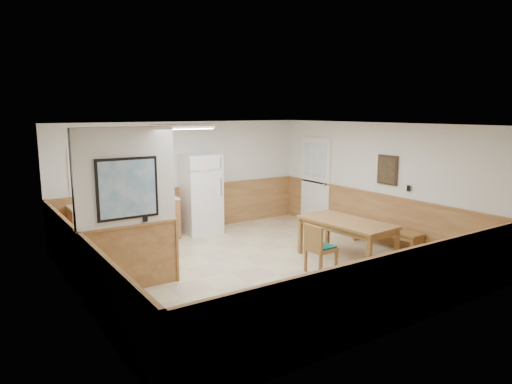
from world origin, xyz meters
TOP-DOWN VIEW (x-y plane):
  - ground at (0.00, 0.00)m, footprint 6.00×6.00m
  - ceiling at (0.00, 0.00)m, footprint 6.00×6.00m
  - back_wall at (0.00, 3.00)m, footprint 6.00×0.02m
  - right_wall at (3.00, 0.00)m, footprint 0.02×6.00m
  - left_wall at (-3.00, 0.00)m, footprint 0.02×6.00m
  - wainscot_back at (0.00, 2.98)m, footprint 6.00×0.04m
  - wainscot_right at (2.98, 0.00)m, footprint 0.04×6.00m
  - wainscot_left at (-2.98, 0.00)m, footprint 0.04×6.00m
  - partition_wall at (-2.25, 0.19)m, footprint 1.50×0.20m
  - kitchen_counter at (-1.21, 2.68)m, footprint 2.20×0.61m
  - exterior_door at (2.96, 1.90)m, footprint 0.07×1.02m
  - kitchen_window at (-2.10, 2.98)m, footprint 0.80×0.04m
  - wall_painting at (2.97, -0.30)m, footprint 0.04×0.50m
  - fluorescent_fixture at (-0.80, 1.30)m, footprint 1.20×0.30m
  - refrigerator at (0.22, 2.63)m, footprint 0.81×0.73m
  - dining_table at (1.54, -0.63)m, footprint 1.02×1.82m
  - dining_bench at (2.75, -0.54)m, footprint 0.38×1.59m
  - dining_chair at (0.63, -0.87)m, footprint 0.60×0.44m
  - fire_extinguisher at (-0.59, 2.63)m, footprint 0.12×0.12m
  - soap_bottle at (-2.18, 2.64)m, footprint 0.10×0.10m

SIDE VIEW (x-z plane):
  - ground at x=0.00m, z-range 0.00..0.00m
  - dining_bench at x=2.75m, z-range 0.12..0.57m
  - kitchen_counter at x=-1.21m, z-range -0.04..0.96m
  - dining_chair at x=0.63m, z-range 0.07..0.92m
  - wainscot_back at x=0.00m, z-range 0.00..1.00m
  - wainscot_right at x=2.98m, z-range 0.00..1.00m
  - wainscot_left at x=-2.98m, z-range 0.00..1.00m
  - dining_table at x=1.54m, z-range 0.28..1.03m
  - refrigerator at x=0.22m, z-range 0.00..1.79m
  - soap_bottle at x=-2.18m, z-range 0.90..1.15m
  - exterior_door at x=2.96m, z-range -0.02..2.13m
  - fire_extinguisher at x=-0.59m, z-range 0.88..1.26m
  - partition_wall at x=-2.25m, z-range -0.02..2.48m
  - back_wall at x=0.00m, z-range 0.00..2.50m
  - right_wall at x=3.00m, z-range 0.00..2.50m
  - left_wall at x=-3.00m, z-range 0.00..2.50m
  - kitchen_window at x=-2.10m, z-range 1.05..2.05m
  - wall_painting at x=2.97m, z-range 1.25..1.85m
  - fluorescent_fixture at x=-0.80m, z-range 2.40..2.49m
  - ceiling at x=0.00m, z-range 2.49..2.51m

